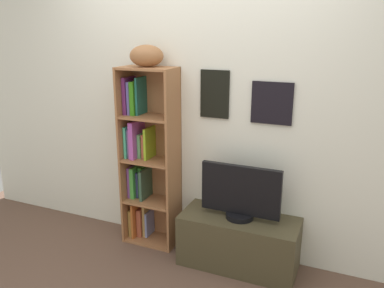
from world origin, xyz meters
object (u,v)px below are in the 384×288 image
(football, at_px, (147,56))
(tv_stand, at_px, (239,242))
(television, at_px, (240,193))
(bookshelf, at_px, (146,160))

(football, xyz_separation_m, tv_stand, (0.83, -0.07, -1.45))
(television, bearing_deg, football, 175.41)
(football, relative_size, tv_stand, 0.29)
(tv_stand, relative_size, television, 1.49)
(tv_stand, bearing_deg, television, 90.00)
(bookshelf, height_order, football, football)
(bookshelf, distance_m, tv_stand, 1.05)
(football, relative_size, television, 0.43)
(bookshelf, relative_size, television, 2.49)
(bookshelf, relative_size, tv_stand, 1.67)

